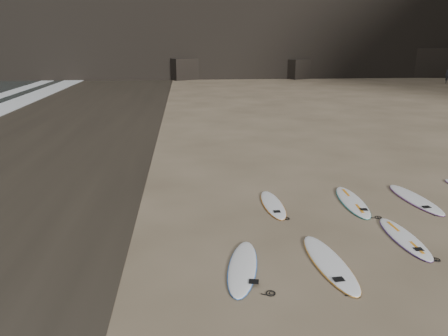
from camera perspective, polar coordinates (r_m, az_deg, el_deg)
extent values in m
plane|color=#897559|center=(11.83, 23.83, -9.13)|extent=(240.00, 240.00, 0.00)
cube|color=#383026|center=(21.19, -25.47, 1.78)|extent=(12.00, 200.00, 0.01)
cube|color=black|center=(56.03, 9.18, 12.70)|extent=(4.23, 4.46, 2.33)
cube|color=black|center=(63.20, 24.48, 12.46)|extent=(5.95, 5.19, 3.59)
cube|color=black|center=(54.36, -5.65, 12.80)|extent=(4.49, 4.76, 2.49)
ellipsoid|color=white|center=(9.81, 2.44, -12.76)|extent=(1.09, 2.56, 0.09)
ellipsoid|color=white|center=(10.23, 13.62, -11.90)|extent=(0.88, 2.80, 0.10)
ellipsoid|color=white|center=(11.98, 22.48, -8.40)|extent=(0.61, 2.49, 0.09)
ellipsoid|color=white|center=(13.28, 6.40, -4.72)|extent=(0.62, 2.37, 0.08)
ellipsoid|color=white|center=(13.97, 16.42, -4.20)|extent=(0.82, 2.75, 0.10)
ellipsoid|color=white|center=(14.84, 23.70, -3.71)|extent=(0.89, 2.80, 0.10)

